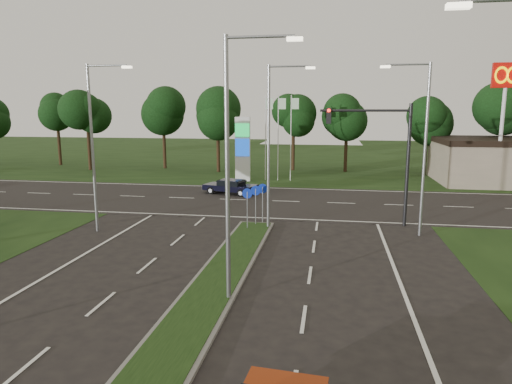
# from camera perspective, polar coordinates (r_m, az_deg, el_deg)

# --- Properties ---
(verge_far) EXTENTS (160.00, 50.00, 0.02)m
(verge_far) POSITION_cam_1_polar(r_m,az_deg,el_deg) (64.26, 5.67, 4.25)
(verge_far) COLOR black
(verge_far) RESTS_ON ground
(cross_road) EXTENTS (160.00, 12.00, 0.02)m
(cross_road) POSITION_cam_1_polar(r_m,az_deg,el_deg) (33.70, 2.07, -1.13)
(cross_road) COLOR black
(cross_road) RESTS_ON ground
(median_kerb) EXTENTS (2.00, 26.00, 0.12)m
(median_kerb) POSITION_cam_1_polar(r_m,az_deg,el_deg) (14.98, -8.31, -15.92)
(median_kerb) COLOR slate
(median_kerb) RESTS_ON ground
(streetlight_median_near) EXTENTS (2.53, 0.22, 9.00)m
(streetlight_median_near) POSITION_cam_1_polar(r_m,az_deg,el_deg) (15.20, -2.89, 4.34)
(streetlight_median_near) COLOR gray
(streetlight_median_near) RESTS_ON ground
(streetlight_median_far) EXTENTS (2.53, 0.22, 9.00)m
(streetlight_median_far) POSITION_cam_1_polar(r_m,az_deg,el_deg) (25.03, 2.04, 6.66)
(streetlight_median_far) COLOR gray
(streetlight_median_far) RESTS_ON ground
(streetlight_left_far) EXTENTS (2.53, 0.22, 9.00)m
(streetlight_left_far) POSITION_cam_1_polar(r_m,az_deg,el_deg) (26.05, -19.44, 6.22)
(streetlight_left_far) COLOR gray
(streetlight_left_far) RESTS_ON ground
(streetlight_right_far) EXTENTS (2.53, 0.22, 9.00)m
(streetlight_right_far) POSITION_cam_1_polar(r_m,az_deg,el_deg) (25.24, 19.98, 6.08)
(streetlight_right_far) COLOR gray
(streetlight_right_far) RESTS_ON ground
(traffic_signal) EXTENTS (5.10, 0.42, 7.00)m
(traffic_signal) POSITION_cam_1_polar(r_m,az_deg,el_deg) (27.00, 15.80, 5.63)
(traffic_signal) COLOR black
(traffic_signal) RESTS_ON ground
(median_signs) EXTENTS (1.16, 1.76, 2.38)m
(median_signs) POSITION_cam_1_polar(r_m,az_deg,el_deg) (26.00, -0.08, -0.68)
(median_signs) COLOR gray
(median_signs) RESTS_ON ground
(gas_pylon) EXTENTS (5.80, 1.26, 8.00)m
(gas_pylon) POSITION_cam_1_polar(r_m,az_deg,el_deg) (42.72, -1.39, 5.61)
(gas_pylon) COLOR silver
(gas_pylon) RESTS_ON ground
(mcdonalds_sign) EXTENTS (2.20, 0.47, 10.40)m
(mcdonalds_sign) POSITION_cam_1_polar(r_m,az_deg,el_deg) (43.02, 28.68, 10.80)
(mcdonalds_sign) COLOR silver
(mcdonalds_sign) RESTS_ON ground
(treeline_far) EXTENTS (6.00, 6.00, 9.90)m
(treeline_far) POSITION_cam_1_polar(r_m,az_deg,el_deg) (48.88, 4.70, 10.42)
(treeline_far) COLOR black
(treeline_far) RESTS_ON ground
(navy_sedan) EXTENTS (4.53, 2.82, 1.16)m
(navy_sedan) POSITION_cam_1_polar(r_m,az_deg,el_deg) (36.45, -3.19, 0.72)
(navy_sedan) COLOR black
(navy_sedan) RESTS_ON ground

